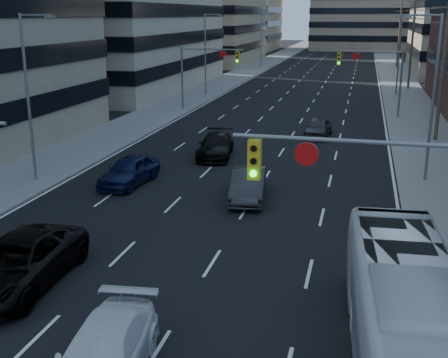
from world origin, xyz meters
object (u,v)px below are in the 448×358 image
white_van (103,356)px  black_pickup (17,263)px  sedan_blue (129,171)px  transit_bus (410,326)px

white_van → black_pickup: bearing=134.6°
sedan_blue → transit_bus: bearing=-40.5°
transit_bus → white_van: bearing=-170.1°
transit_bus → sedan_blue: (-13.57, 14.23, -0.74)m
transit_bus → sedan_blue: transit_bus is taller
black_pickup → transit_bus: transit_bus is taller
black_pickup → white_van: bearing=-41.1°
black_pickup → transit_bus: (12.52, -2.22, 0.69)m
transit_bus → sedan_blue: bearing=129.3°
sedan_blue → white_van: bearing=-63.3°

